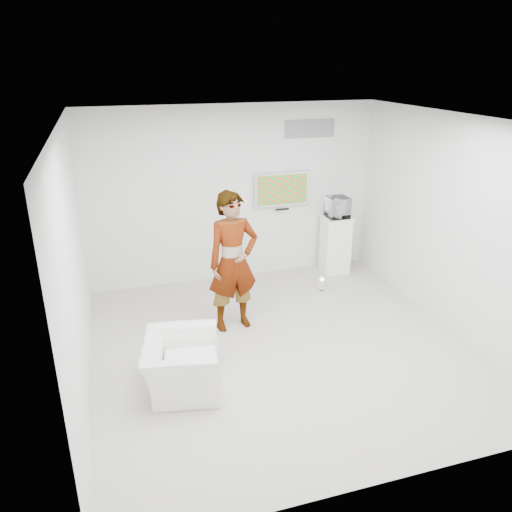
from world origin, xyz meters
name	(u,v)px	position (x,y,z in m)	size (l,w,h in m)	color
room	(284,243)	(0.00, 0.00, 1.50)	(5.01, 5.01, 3.00)	#B2AEA3
tv	(282,189)	(0.85, 2.45, 1.55)	(1.00, 0.08, 0.60)	silver
logo_decal	(310,129)	(1.35, 2.49, 2.55)	(0.90, 0.02, 0.30)	gray
person	(233,262)	(-0.47, 0.74, 1.01)	(0.74, 0.48, 2.02)	white
armchair	(182,364)	(-1.44, -0.51, 0.32)	(0.98, 0.85, 0.64)	white
pedestal	(335,244)	(1.80, 2.18, 0.52)	(0.50, 0.50, 1.04)	white
floor_uplight	(322,285)	(1.22, 1.41, 0.13)	(0.16, 0.16, 0.25)	white
vitrine	(337,207)	(1.80, 2.18, 1.22)	(0.36, 0.36, 0.36)	white
console	(337,211)	(1.80, 2.18, 1.15)	(0.05, 0.16, 0.22)	white
wii_remote	(245,201)	(-0.25, 0.93, 1.82)	(0.03, 0.13, 0.03)	white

